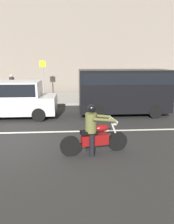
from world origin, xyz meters
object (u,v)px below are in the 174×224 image
parked_van_black (124,89)px  street_sign_post (43,75)px  parked_hatchback_silver (16,99)px  motorcycle_with_rider_olive (94,134)px  pedestrian_bystander (12,84)px

parked_van_black → street_sign_post: 6.84m
parked_van_black → parked_hatchback_silver: bearing=-177.3°
motorcycle_with_rider_olive → street_sign_post: bearing=106.4°
pedestrian_bystander → parked_hatchback_silver: bearing=-72.8°
motorcycle_with_rider_olive → pedestrian_bystander: (-4.98, 9.26, 0.48)m
parked_van_black → pedestrian_bystander: bearing=146.1°
parked_van_black → street_sign_post: bearing=134.3°
parked_hatchback_silver → pedestrian_bystander: 5.17m
parked_hatchback_silver → motorcycle_with_rider_olive: bearing=-51.4°
motorcycle_with_rider_olive → street_sign_post: (-2.79, 9.47, 1.10)m
parked_hatchback_silver → street_sign_post: size_ratio=1.49×
parked_hatchback_silver → pedestrian_bystander: (-1.53, 4.93, 0.18)m
motorcycle_with_rider_olive → parked_van_black: size_ratio=0.46×
motorcycle_with_rider_olive → parked_hatchback_silver: bearing=128.6°
parked_hatchback_silver → pedestrian_bystander: size_ratio=2.35×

